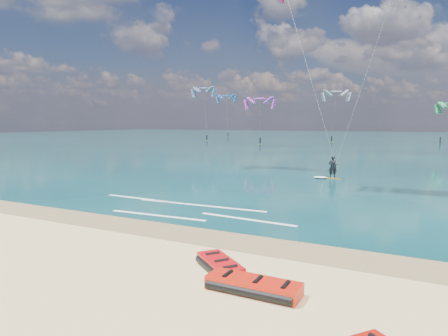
{
  "coord_description": "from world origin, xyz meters",
  "views": [
    {
      "loc": [
        10.32,
        -10.99,
        4.71
      ],
      "look_at": [
        0.61,
        8.0,
        2.26
      ],
      "focal_mm": 32.0,
      "sensor_mm": 36.0,
      "label": 1
    }
  ],
  "objects": [
    {
      "name": "packed_kite_left",
      "position": [
        6.2,
        -1.16,
        0.0
      ],
      "size": [
        2.88,
        1.23,
        0.45
      ],
      "primitive_type": null,
      "rotation": [
        0.0,
        0.0,
        0.0
      ],
      "color": "red",
      "rests_on": "ground"
    },
    {
      "name": "sea",
      "position": [
        0.0,
        104.0,
        0.02
      ],
      "size": [
        320.0,
        200.0,
        0.04
      ],
      "primitive_type": "cube",
      "color": "#092D33",
      "rests_on": "ground"
    },
    {
      "name": "kitesurfer_main",
      "position": [
        4.14,
        18.86,
        9.09
      ],
      "size": [
        9.59,
        8.38,
        17.63
      ],
      "rotation": [
        0.0,
        0.0,
        0.02
      ],
      "color": "yellow",
      "rests_on": "sea"
    },
    {
      "name": "ground",
      "position": [
        0.0,
        40.0,
        0.0
      ],
      "size": [
        320.0,
        320.0,
        0.0
      ],
      "primitive_type": "plane",
      "color": "tan",
      "rests_on": "ground"
    },
    {
      "name": "packed_kite_mid",
      "position": [
        4.62,
        -0.13,
        0.0
      ],
      "size": [
        2.51,
        2.33,
        0.42
      ],
      "primitive_type": null,
      "rotation": [
        0.0,
        0.0,
        -0.67
      ],
      "color": "red",
      "rests_on": "ground"
    },
    {
      "name": "distant_kites",
      "position": [
        -13.43,
        79.35,
        5.56
      ],
      "size": [
        89.34,
        37.59,
        12.95
      ],
      "color": "#399D5B",
      "rests_on": "ground"
    },
    {
      "name": "shoreline_foam",
      "position": [
        -1.26,
        7.02,
        0.04
      ],
      "size": [
        13.09,
        3.64,
        0.01
      ],
      "color": "white",
      "rests_on": "ground"
    },
    {
      "name": "wet_sand_strip",
      "position": [
        0.0,
        3.0,
        0.0
      ],
      "size": [
        320.0,
        2.4,
        0.01
      ],
      "primitive_type": "cube",
      "color": "olive",
      "rests_on": "ground"
    }
  ]
}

